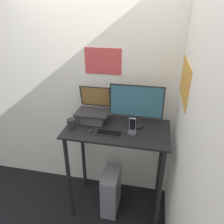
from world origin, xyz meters
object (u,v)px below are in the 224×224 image
at_px(laptop, 93,113).
at_px(cell_phone, 132,130).
at_px(mouse, 90,131).
at_px(computer_tower, 111,191).
at_px(monitor, 136,106).
at_px(keyboard, 109,133).

relative_size(laptop, cell_phone, 2.11).
bearing_deg(mouse, laptop, 98.54).
xyz_separation_m(mouse, computer_tower, (0.19, 0.07, -0.84)).
bearing_deg(monitor, laptop, -179.91).
distance_m(keyboard, cell_phone, 0.23).
xyz_separation_m(keyboard, computer_tower, (0.00, 0.07, -0.83)).
bearing_deg(cell_phone, laptop, 160.09).
distance_m(laptop, monitor, 0.47).
bearing_deg(monitor, keyboard, -136.31).
distance_m(monitor, keyboard, 0.39).
bearing_deg(monitor, mouse, -152.43).
height_order(laptop, keyboard, laptop).
distance_m(keyboard, computer_tower, 0.84).
distance_m(keyboard, mouse, 0.19).
height_order(mouse, cell_phone, cell_phone).
xyz_separation_m(monitor, computer_tower, (-0.23, -0.15, -1.05)).
distance_m(monitor, cell_phone, 0.25).
relative_size(monitor, keyboard, 2.03).
relative_size(laptop, computer_tower, 0.67).
distance_m(mouse, cell_phone, 0.41).
bearing_deg(laptop, mouse, -81.46).
height_order(laptop, mouse, laptop).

